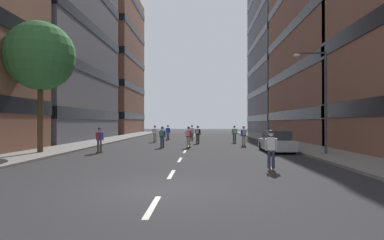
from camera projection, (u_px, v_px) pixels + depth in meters
The scene contains 20 objects.
ground_plane at pixel (190, 143), 32.14m from camera, with size 132.55×132.55×0.00m, color #28282B.
sidewalk_left at pixel (105, 141), 35.20m from camera, with size 3.46×60.75×0.14m, color gray.
sidewalk_right at pixel (278, 141), 34.61m from camera, with size 3.46×60.75×0.14m, color gray.
lane_markings at pixel (190, 143), 33.05m from camera, with size 0.16×52.20×0.01m.
building_left_mid at pixel (22, 13), 37.76m from camera, with size 17.78×20.09×29.73m.
building_left_far at pixel (89, 63), 60.38m from camera, with size 17.78×17.67×26.50m.
building_right_far at pixel (304, 44), 59.14m from camera, with size 17.78×21.62×32.86m.
parked_car_near at pixel (276, 142), 22.79m from camera, with size 1.82×4.40×1.52m.
street_tree_near at pixel (40, 56), 21.21m from camera, with size 4.53×4.53×8.65m.
streetlamp_right at pixel (320, 91), 20.38m from camera, with size 2.13×0.30×6.50m.
skater_0 at pixel (271, 148), 14.09m from camera, with size 0.56×0.92×1.78m.
skater_1 at pixel (234, 133), 32.64m from camera, with size 0.55×0.91×1.78m.
skater_2 at pixel (244, 135), 28.12m from camera, with size 0.56×0.92×1.78m.
skater_3 at pixel (189, 136), 26.21m from camera, with size 0.57×0.92×1.78m.
skater_4 at pixel (162, 136), 26.41m from camera, with size 0.55×0.92×1.78m.
skater_5 at pixel (168, 132), 37.66m from camera, with size 0.57×0.92×1.78m.
skater_6 at pixel (198, 133), 31.48m from camera, with size 0.57×0.92×1.78m.
skater_7 at pixel (99, 138), 21.93m from camera, with size 0.53×0.90×1.78m.
skater_8 at pixel (155, 133), 33.71m from camera, with size 0.53×0.90×1.78m.
skater_9 at pixel (192, 132), 36.56m from camera, with size 0.54×0.91×1.78m.
Camera 1 is at (1.25, -10.04, 2.14)m, focal length 29.95 mm.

